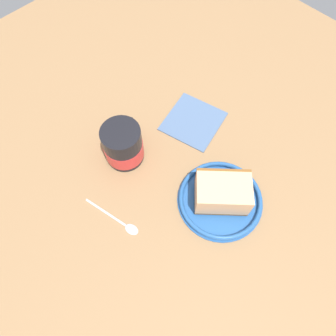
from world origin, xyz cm
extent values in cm
cube|color=#936D47|center=(0.00, 0.00, -1.50)|extent=(147.30, 147.30, 2.99)
cylinder|color=#26599E|center=(-10.52, -5.90, 0.37)|extent=(18.19, 18.19, 0.74)
torus|color=#26599E|center=(-10.52, -5.90, 1.21)|extent=(17.66, 17.66, 0.93)
cube|color=brown|center=(-10.52, -5.90, 1.04)|extent=(12.70, 12.55, 0.60)
cube|color=#EAB27F|center=(-10.52, -5.90, 4.26)|extent=(12.70, 12.55, 5.83)
cube|color=brown|center=(-7.92, -8.64, 4.26)|extent=(8.33, 7.94, 5.83)
cylinder|color=black|center=(11.98, 1.15, 4.90)|extent=(8.50, 8.50, 9.80)
cylinder|color=red|center=(11.98, 1.15, 3.19)|extent=(8.67, 8.67, 4.18)
cylinder|color=brown|center=(11.98, 1.15, 8.00)|extent=(7.48, 7.48, 0.40)
torus|color=black|center=(14.15, -2.50, 4.90)|extent=(3.65, 5.17, 5.38)
ellipsoid|color=silver|center=(-1.97, 11.70, 0.40)|extent=(3.36, 2.60, 0.80)
cylinder|color=silver|center=(4.62, 13.14, 0.25)|extent=(10.35, 2.74, 0.50)
cube|color=slate|center=(7.60, -16.87, 0.30)|extent=(15.43, 15.78, 0.60)
camera|label=1|loc=(-19.98, 18.99, 62.89)|focal=33.50mm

